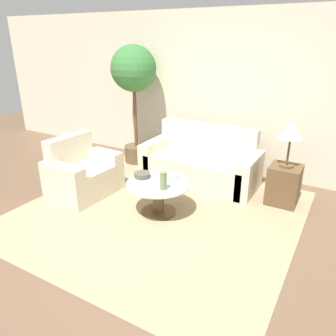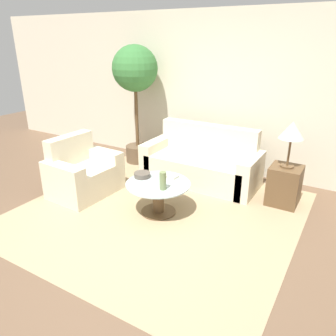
{
  "view_description": "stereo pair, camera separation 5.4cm",
  "coord_description": "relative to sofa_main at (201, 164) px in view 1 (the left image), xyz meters",
  "views": [
    {
      "loc": [
        2.13,
        -2.5,
        2.17
      ],
      "look_at": [
        0.11,
        1.0,
        0.55
      ],
      "focal_mm": 35.0,
      "sensor_mm": 36.0,
      "label": 1
    },
    {
      "loc": [
        2.18,
        -2.47,
        2.17
      ],
      "look_at": [
        0.11,
        1.0,
        0.55
      ],
      "focal_mm": 35.0,
      "sensor_mm": 36.0,
      "label": 2
    }
  ],
  "objects": [
    {
      "name": "ground_plane",
      "position": [
        -0.15,
        -2.0,
        -0.29
      ],
      "size": [
        14.0,
        14.0,
        0.0
      ],
      "primitive_type": "plane",
      "color": "brown"
    },
    {
      "name": "wall_back",
      "position": [
        -0.15,
        0.69,
        1.01
      ],
      "size": [
        10.0,
        0.06,
        2.6
      ],
      "color": "beige",
      "rests_on": "ground_plane"
    },
    {
      "name": "rug",
      "position": [
        -0.04,
        -1.25,
        -0.28
      ],
      "size": [
        3.47,
        3.34,
        0.01
      ],
      "color": "tan",
      "rests_on": "ground_plane"
    },
    {
      "name": "sofa_main",
      "position": [
        0.0,
        0.0,
        0.0
      ],
      "size": [
        1.83,
        0.78,
        0.89
      ],
      "color": "beige",
      "rests_on": "ground_plane"
    },
    {
      "name": "armchair",
      "position": [
        -1.34,
        -1.31,
        -0.0
      ],
      "size": [
        0.76,
        1.0,
        0.85
      ],
      "rotation": [
        0.0,
        0.0,
        1.52
      ],
      "color": "beige",
      "rests_on": "ground_plane"
    },
    {
      "name": "coffee_table",
      "position": [
        -0.04,
        -1.25,
        -0.01
      ],
      "size": [
        0.84,
        0.84,
        0.43
      ],
      "color": "brown",
      "rests_on": "ground_plane"
    },
    {
      "name": "side_table",
      "position": [
        1.31,
        -0.14,
        -0.01
      ],
      "size": [
        0.41,
        0.41,
        0.55
      ],
      "color": "brown",
      "rests_on": "ground_plane"
    },
    {
      "name": "table_lamp",
      "position": [
        1.31,
        -0.14,
        0.75
      ],
      "size": [
        0.32,
        0.32,
        0.62
      ],
      "color": "brown",
      "rests_on": "side_table"
    },
    {
      "name": "potted_plant",
      "position": [
        -1.41,
        0.2,
        1.22
      ],
      "size": [
        0.78,
        0.78,
        2.07
      ],
      "color": "brown",
      "rests_on": "ground_plane"
    },
    {
      "name": "vase",
      "position": [
        0.11,
        -1.37,
        0.25
      ],
      "size": [
        0.09,
        0.09,
        0.23
      ],
      "color": "#6B7A4C",
      "rests_on": "coffee_table"
    },
    {
      "name": "bowl",
      "position": [
        -0.33,
        -1.19,
        0.17
      ],
      "size": [
        0.22,
        0.22,
        0.07
      ],
      "color": "brown",
      "rests_on": "coffee_table"
    },
    {
      "name": "book_stack",
      "position": [
        0.01,
        -1.01,
        0.16
      ],
      "size": [
        0.19,
        0.14,
        0.04
      ],
      "rotation": [
        0.0,
        0.0,
        -0.11
      ],
      "color": "beige",
      "rests_on": "coffee_table"
    }
  ]
}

